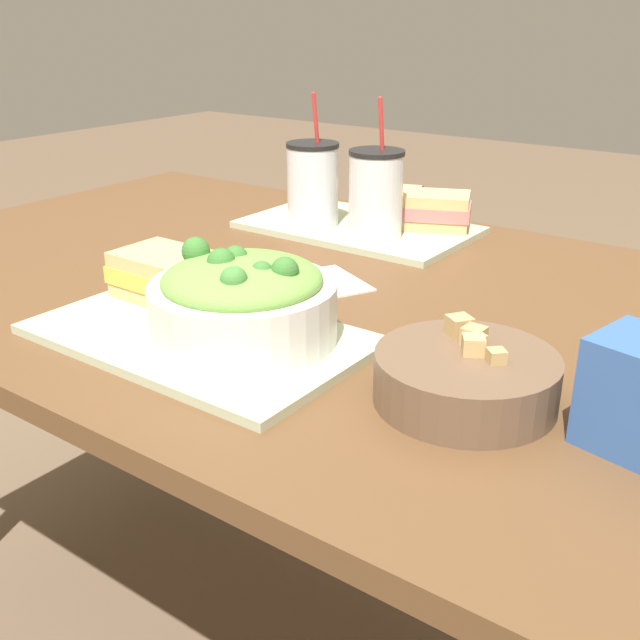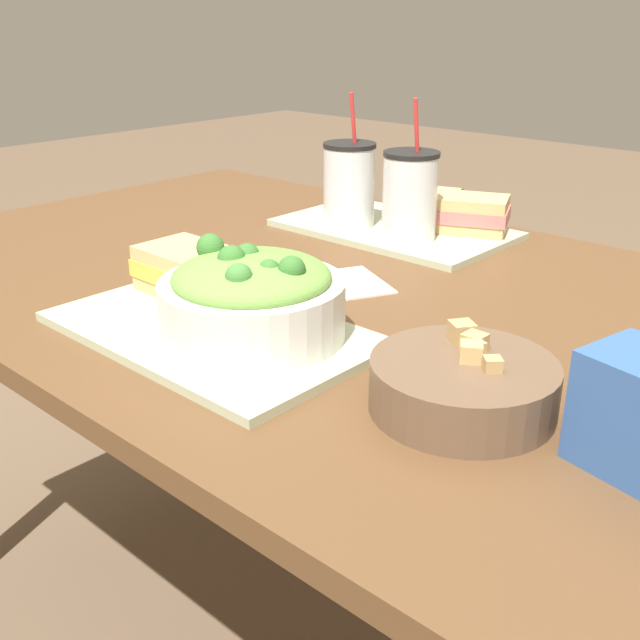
{
  "view_description": "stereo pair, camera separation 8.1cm",
  "coord_description": "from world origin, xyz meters",
  "px_view_note": "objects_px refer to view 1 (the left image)",
  "views": [
    {
      "loc": [
        0.7,
        -0.86,
        1.16
      ],
      "look_at": [
        0.26,
        -0.25,
        0.85
      ],
      "focal_mm": 42.0,
      "sensor_mm": 36.0,
      "label": 1
    },
    {
      "loc": [
        0.76,
        -0.81,
        1.16
      ],
      "look_at": [
        0.26,
        -0.25,
        0.85
      ],
      "focal_mm": 42.0,
      "sensor_mm": 36.0,
      "label": 2
    }
  ],
  "objects_px": {
    "soup_bowl": "(466,376)",
    "drink_cup_red": "(376,197)",
    "baguette_near": "(240,286)",
    "baguette_far": "(389,199)",
    "sandwich_far": "(427,210)",
    "napkin_folded": "(329,282)",
    "salad_bowl": "(243,299)",
    "sandwich_near": "(169,275)",
    "drink_cup_dark": "(313,187)"
  },
  "relations": [
    {
      "from": "soup_bowl",
      "to": "drink_cup_dark",
      "type": "bearing_deg",
      "value": 140.17
    },
    {
      "from": "drink_cup_red",
      "to": "napkin_folded",
      "type": "xyz_separation_m",
      "value": [
        0.06,
        -0.22,
        -0.08
      ]
    },
    {
      "from": "baguette_far",
      "to": "drink_cup_dark",
      "type": "bearing_deg",
      "value": 134.09
    },
    {
      "from": "baguette_near",
      "to": "napkin_folded",
      "type": "xyz_separation_m",
      "value": [
        0.02,
        0.18,
        -0.04
      ]
    },
    {
      "from": "sandwich_near",
      "to": "drink_cup_dark",
      "type": "bearing_deg",
      "value": 98.89
    },
    {
      "from": "soup_bowl",
      "to": "baguette_near",
      "type": "bearing_deg",
      "value": 173.5
    },
    {
      "from": "baguette_far",
      "to": "sandwich_far",
      "type": "bearing_deg",
      "value": -125.13
    },
    {
      "from": "soup_bowl",
      "to": "baguette_near",
      "type": "relative_size",
      "value": 1.15
    },
    {
      "from": "salad_bowl",
      "to": "baguette_near",
      "type": "height_order",
      "value": "salad_bowl"
    },
    {
      "from": "sandwich_far",
      "to": "drink_cup_red",
      "type": "relative_size",
      "value": 0.76
    },
    {
      "from": "sandwich_far",
      "to": "napkin_folded",
      "type": "relative_size",
      "value": 1.17
    },
    {
      "from": "napkin_folded",
      "to": "soup_bowl",
      "type": "bearing_deg",
      "value": -33.43
    },
    {
      "from": "soup_bowl",
      "to": "baguette_near",
      "type": "xyz_separation_m",
      "value": [
        -0.35,
        0.04,
        0.01
      ]
    },
    {
      "from": "soup_bowl",
      "to": "baguette_far",
      "type": "xyz_separation_m",
      "value": [
        -0.45,
        0.58,
        0.01
      ]
    },
    {
      "from": "sandwich_far",
      "to": "baguette_far",
      "type": "xyz_separation_m",
      "value": [
        -0.1,
        0.03,
        -0.0
      ]
    },
    {
      "from": "salad_bowl",
      "to": "soup_bowl",
      "type": "relative_size",
      "value": 1.17
    },
    {
      "from": "sandwich_near",
      "to": "baguette_near",
      "type": "relative_size",
      "value": 0.89
    },
    {
      "from": "baguette_near",
      "to": "baguette_far",
      "type": "height_order",
      "value": "same"
    },
    {
      "from": "drink_cup_red",
      "to": "napkin_folded",
      "type": "distance_m",
      "value": 0.24
    },
    {
      "from": "salad_bowl",
      "to": "sandwich_far",
      "type": "height_order",
      "value": "salad_bowl"
    },
    {
      "from": "soup_bowl",
      "to": "drink_cup_red",
      "type": "bearing_deg",
      "value": 131.57
    },
    {
      "from": "sandwich_near",
      "to": "baguette_far",
      "type": "bearing_deg",
      "value": 88.72
    },
    {
      "from": "salad_bowl",
      "to": "baguette_far",
      "type": "relative_size",
      "value": 1.56
    },
    {
      "from": "drink_cup_red",
      "to": "baguette_near",
      "type": "bearing_deg",
      "value": -84.68
    },
    {
      "from": "salad_bowl",
      "to": "baguette_near",
      "type": "xyz_separation_m",
      "value": [
        -0.07,
        0.07,
        -0.02
      ]
    },
    {
      "from": "sandwich_near",
      "to": "baguette_near",
      "type": "height_order",
      "value": "sandwich_near"
    },
    {
      "from": "soup_bowl",
      "to": "sandwich_near",
      "type": "relative_size",
      "value": 1.29
    },
    {
      "from": "salad_bowl",
      "to": "sandwich_far",
      "type": "xyz_separation_m",
      "value": [
        -0.07,
        0.58,
        -0.02
      ]
    },
    {
      "from": "soup_bowl",
      "to": "sandwich_near",
      "type": "bearing_deg",
      "value": 178.37
    },
    {
      "from": "salad_bowl",
      "to": "drink_cup_dark",
      "type": "height_order",
      "value": "drink_cup_dark"
    },
    {
      "from": "sandwich_near",
      "to": "sandwich_far",
      "type": "distance_m",
      "value": 0.55
    },
    {
      "from": "salad_bowl",
      "to": "sandwich_near",
      "type": "distance_m",
      "value": 0.19
    },
    {
      "from": "salad_bowl",
      "to": "sandwich_far",
      "type": "relative_size",
      "value": 1.25
    },
    {
      "from": "soup_bowl",
      "to": "baguette_near",
      "type": "height_order",
      "value": "soup_bowl"
    },
    {
      "from": "soup_bowl",
      "to": "baguette_far",
      "type": "distance_m",
      "value": 0.73
    },
    {
      "from": "salad_bowl",
      "to": "drink_cup_dark",
      "type": "distance_m",
      "value": 0.53
    },
    {
      "from": "soup_bowl",
      "to": "napkin_folded",
      "type": "relative_size",
      "value": 1.24
    },
    {
      "from": "drink_cup_dark",
      "to": "baguette_near",
      "type": "bearing_deg",
      "value": -66.42
    },
    {
      "from": "soup_bowl",
      "to": "sandwich_far",
      "type": "distance_m",
      "value": 0.65
    },
    {
      "from": "salad_bowl",
      "to": "sandwich_near",
      "type": "bearing_deg",
      "value": 165.28
    },
    {
      "from": "soup_bowl",
      "to": "salad_bowl",
      "type": "bearing_deg",
      "value": -172.97
    },
    {
      "from": "soup_bowl",
      "to": "napkin_folded",
      "type": "height_order",
      "value": "soup_bowl"
    },
    {
      "from": "sandwich_far",
      "to": "drink_cup_red",
      "type": "height_order",
      "value": "drink_cup_red"
    },
    {
      "from": "sandwich_far",
      "to": "napkin_folded",
      "type": "height_order",
      "value": "sandwich_far"
    },
    {
      "from": "sandwich_near",
      "to": "baguette_near",
      "type": "xyz_separation_m",
      "value": [
        0.11,
        0.03,
        -0.0
      ]
    },
    {
      "from": "baguette_near",
      "to": "drink_cup_red",
      "type": "xyz_separation_m",
      "value": [
        -0.04,
        0.4,
        0.04
      ]
    },
    {
      "from": "salad_bowl",
      "to": "baguette_far",
      "type": "bearing_deg",
      "value": 105.23
    },
    {
      "from": "drink_cup_dark",
      "to": "sandwich_near",
      "type": "bearing_deg",
      "value": -81.15
    },
    {
      "from": "salad_bowl",
      "to": "baguette_far",
      "type": "xyz_separation_m",
      "value": [
        -0.17,
        0.62,
        -0.02
      ]
    },
    {
      "from": "sandwich_near",
      "to": "baguette_far",
      "type": "distance_m",
      "value": 0.57
    }
  ]
}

